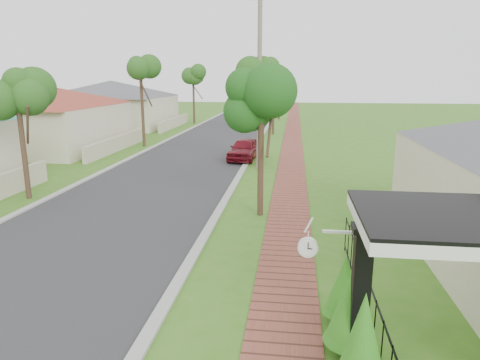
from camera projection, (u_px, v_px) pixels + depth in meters
The scene contains 16 objects.
ground at pixel (131, 312), 9.12m from camera, with size 160.00×160.00×0.00m, color #366E1A.
road at pixel (199, 152), 28.78m from camera, with size 7.00×120.00×0.02m, color #28282B.
kerb_right at pixel (252, 153), 28.34m from camera, with size 0.30×120.00×0.10m, color #9E9E99.
kerb_left at pixel (146, 151), 29.23m from camera, with size 0.30×120.00×0.10m, color #9E9E99.
sidewalk at pixel (292, 154), 28.02m from camera, with size 1.50×120.00×0.03m, color brown.
porch_post at pixel (360, 302), 7.34m from camera, with size 0.48×0.48×2.52m.
picket_fence at pixel (369, 305), 8.40m from camera, with size 0.03×8.02×1.00m.
street_trees at pixel (217, 82), 34.31m from camera, with size 10.70×37.65×5.89m.
hedge_row at pixel (359, 345), 6.67m from camera, with size 0.91×4.57×1.89m.
far_house_red at pixel (29, 115), 29.70m from camera, with size 15.56×15.56×4.60m.
far_house_grey at pixel (112, 103), 43.20m from camera, with size 15.56×15.56×4.60m.
parked_car_red at pixel (245, 149), 25.93m from camera, with size 1.54×3.82×1.30m, color maroon.
parked_car_white at pixel (250, 122), 42.04m from camera, with size 1.35×3.87×1.28m, color white.
near_tree at pixel (261, 106), 14.69m from camera, with size 1.93×1.93×4.95m.
utility_pole at pixel (259, 83), 22.37m from camera, with size 1.20×0.24×9.12m.
station_clock at pixel (311, 246), 7.64m from camera, with size 1.04×0.13×0.53m.
Camera 1 is at (3.34, -7.85, 4.88)m, focal length 32.00 mm.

